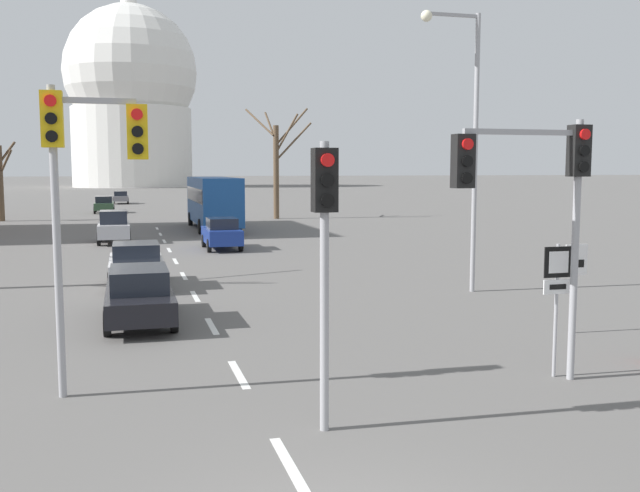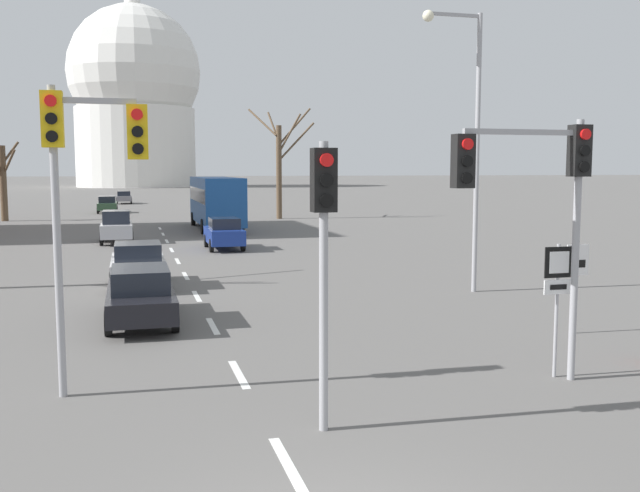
{
  "view_description": "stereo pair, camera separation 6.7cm",
  "coord_description": "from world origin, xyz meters",
  "px_view_note": "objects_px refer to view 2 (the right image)",
  "views": [
    {
      "loc": [
        -2.08,
        -6.59,
        4.05
      ],
      "look_at": [
        1.41,
        6.12,
        2.62
      ],
      "focal_mm": 40.0,
      "sensor_mm": 36.0,
      "label": 1
    },
    {
      "loc": [
        -2.02,
        -6.6,
        4.05
      ],
      "look_at": [
        1.41,
        6.12,
        2.62
      ],
      "focal_mm": 40.0,
      "sensor_mm": 36.0,
      "label": 2
    }
  ],
  "objects_px": {
    "sedan_near_left": "(124,197)",
    "route_sign_post": "(558,287)",
    "sedan_near_right": "(224,233)",
    "sedan_mid_centre": "(117,227)",
    "sedan_far_right": "(141,294)",
    "traffic_signal_near_right": "(539,183)",
    "city_bus": "(216,199)",
    "sedan_distant_centre": "(107,204)",
    "traffic_signal_centre_tall": "(324,230)",
    "street_lamp_right": "(468,126)",
    "speed_limit_sign": "(577,272)",
    "traffic_signal_near_left": "(83,163)",
    "sedan_far_left": "(138,264)"
  },
  "relations": [
    {
      "from": "traffic_signal_near_right",
      "to": "sedan_near_left",
      "type": "distance_m",
      "value": 75.08
    },
    {
      "from": "street_lamp_right",
      "to": "route_sign_post",
      "type": "bearing_deg",
      "value": -106.17
    },
    {
      "from": "traffic_signal_near_right",
      "to": "city_bus",
      "type": "distance_m",
      "value": 36.2
    },
    {
      "from": "sedan_near_left",
      "to": "route_sign_post",
      "type": "bearing_deg",
      "value": -83.51
    },
    {
      "from": "speed_limit_sign",
      "to": "sedan_near_right",
      "type": "distance_m",
      "value": 21.64
    },
    {
      "from": "sedan_far_left",
      "to": "speed_limit_sign",
      "type": "bearing_deg",
      "value": -44.08
    },
    {
      "from": "traffic_signal_near_right",
      "to": "traffic_signal_centre_tall",
      "type": "height_order",
      "value": "traffic_signal_near_right"
    },
    {
      "from": "city_bus",
      "to": "sedan_near_left",
      "type": "bearing_deg",
      "value": 99.07
    },
    {
      "from": "sedan_near_right",
      "to": "sedan_distant_centre",
      "type": "xyz_separation_m",
      "value": [
        -6.52,
        32.84,
        -0.03
      ]
    },
    {
      "from": "traffic_signal_near_left",
      "to": "sedan_mid_centre",
      "type": "bearing_deg",
      "value": 89.83
    },
    {
      "from": "speed_limit_sign",
      "to": "sedan_near_left",
      "type": "bearing_deg",
      "value": 98.84
    },
    {
      "from": "sedan_near_left",
      "to": "sedan_far_right",
      "type": "height_order",
      "value": "sedan_far_right"
    },
    {
      "from": "city_bus",
      "to": "sedan_mid_centre",
      "type": "bearing_deg",
      "value": -130.59
    },
    {
      "from": "sedan_mid_centre",
      "to": "sedan_far_right",
      "type": "relative_size",
      "value": 0.88
    },
    {
      "from": "street_lamp_right",
      "to": "sedan_mid_centre",
      "type": "height_order",
      "value": "street_lamp_right"
    },
    {
      "from": "sedan_distant_centre",
      "to": "street_lamp_right",
      "type": "bearing_deg",
      "value": -75.19
    },
    {
      "from": "traffic_signal_centre_tall",
      "to": "traffic_signal_near_left",
      "type": "height_order",
      "value": "traffic_signal_near_left"
    },
    {
      "from": "sedan_far_left",
      "to": "city_bus",
      "type": "xyz_separation_m",
      "value": [
        5.39,
        22.75,
        1.24
      ]
    },
    {
      "from": "sedan_mid_centre",
      "to": "sedan_near_left",
      "type": "bearing_deg",
      "value": 89.79
    },
    {
      "from": "speed_limit_sign",
      "to": "city_bus",
      "type": "xyz_separation_m",
      "value": [
        -4.93,
        32.74,
        0.52
      ]
    },
    {
      "from": "sedan_far_left",
      "to": "traffic_signal_near_right",
      "type": "bearing_deg",
      "value": -62.13
    },
    {
      "from": "sedan_mid_centre",
      "to": "sedan_distant_centre",
      "type": "height_order",
      "value": "sedan_mid_centre"
    },
    {
      "from": "sedan_distant_centre",
      "to": "sedan_mid_centre",
      "type": "bearing_deg",
      "value": -87.49
    },
    {
      "from": "street_lamp_right",
      "to": "speed_limit_sign",
      "type": "bearing_deg",
      "value": -90.64
    },
    {
      "from": "route_sign_post",
      "to": "sedan_mid_centre",
      "type": "bearing_deg",
      "value": 106.83
    },
    {
      "from": "speed_limit_sign",
      "to": "sedan_near_left",
      "type": "relative_size",
      "value": 0.54
    },
    {
      "from": "sedan_far_right",
      "to": "city_bus",
      "type": "height_order",
      "value": "city_bus"
    },
    {
      "from": "sedan_far_right",
      "to": "city_bus",
      "type": "bearing_deg",
      "value": 79.32
    },
    {
      "from": "traffic_signal_near_left",
      "to": "sedan_far_left",
      "type": "bearing_deg",
      "value": 85.16
    },
    {
      "from": "sedan_far_right",
      "to": "traffic_signal_near_right",
      "type": "bearing_deg",
      "value": -46.39
    },
    {
      "from": "street_lamp_right",
      "to": "sedan_near_left",
      "type": "distance_m",
      "value": 66.21
    },
    {
      "from": "speed_limit_sign",
      "to": "traffic_signal_near_left",
      "type": "bearing_deg",
      "value": -170.43
    },
    {
      "from": "route_sign_post",
      "to": "sedan_far_right",
      "type": "distance_m",
      "value": 10.61
    },
    {
      "from": "street_lamp_right",
      "to": "city_bus",
      "type": "distance_m",
      "value": 27.28
    },
    {
      "from": "speed_limit_sign",
      "to": "traffic_signal_centre_tall",
      "type": "bearing_deg",
      "value": -148.67
    },
    {
      "from": "route_sign_post",
      "to": "city_bus",
      "type": "height_order",
      "value": "city_bus"
    },
    {
      "from": "sedan_near_right",
      "to": "sedan_far_left",
      "type": "bearing_deg",
      "value": -111.99
    },
    {
      "from": "sedan_distant_centre",
      "to": "traffic_signal_near_right",
      "type": "bearing_deg",
      "value": -80.8
    },
    {
      "from": "route_sign_post",
      "to": "sedan_near_left",
      "type": "bearing_deg",
      "value": 96.49
    },
    {
      "from": "speed_limit_sign",
      "to": "sedan_mid_centre",
      "type": "height_order",
      "value": "speed_limit_sign"
    },
    {
      "from": "sedan_near_right",
      "to": "sedan_mid_centre",
      "type": "height_order",
      "value": "sedan_mid_centre"
    },
    {
      "from": "traffic_signal_near_left",
      "to": "sedan_far_left",
      "type": "distance_m",
      "value": 12.41
    },
    {
      "from": "traffic_signal_near_left",
      "to": "street_lamp_right",
      "type": "bearing_deg",
      "value": 35.23
    },
    {
      "from": "traffic_signal_near_right",
      "to": "sedan_near_right",
      "type": "height_order",
      "value": "traffic_signal_near_right"
    },
    {
      "from": "speed_limit_sign",
      "to": "sedan_near_left",
      "type": "xyz_separation_m",
      "value": [
        -11.08,
        71.24,
        -0.77
      ]
    },
    {
      "from": "sedan_mid_centre",
      "to": "city_bus",
      "type": "height_order",
      "value": "city_bus"
    },
    {
      "from": "traffic_signal_near_right",
      "to": "traffic_signal_near_left",
      "type": "xyz_separation_m",
      "value": [
        -8.08,
        1.47,
        0.36
      ]
    },
    {
      "from": "sedan_near_right",
      "to": "sedan_mid_centre",
      "type": "relative_size",
      "value": 0.97
    },
    {
      "from": "sedan_distant_centre",
      "to": "route_sign_post",
      "type": "bearing_deg",
      "value": -80.14
    },
    {
      "from": "traffic_signal_centre_tall",
      "to": "speed_limit_sign",
      "type": "bearing_deg",
      "value": 31.33
    }
  ]
}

